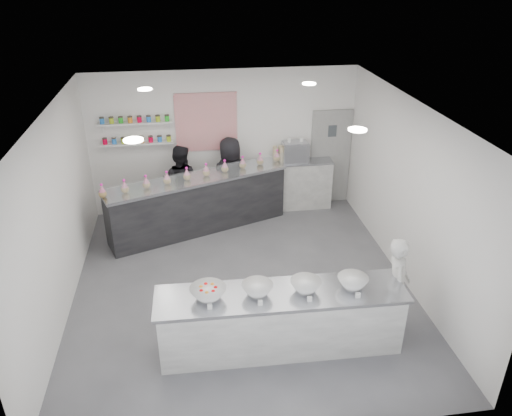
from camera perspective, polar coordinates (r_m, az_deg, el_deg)
The scene contains 26 objects.
floor at distance 8.50m, azimuth -1.60°, elevation -8.83°, with size 6.00×6.00×0.00m, color #515156.
ceiling at distance 7.18m, azimuth -1.90°, elevation 11.02°, with size 6.00×6.00×0.00m, color white.
back_wall at distance 10.48m, azimuth -3.67°, elevation 7.52°, with size 5.50×5.50×0.00m, color white.
left_wall at distance 7.94m, azimuth -21.86°, elevation -1.04°, with size 6.00×6.00×0.00m, color white.
right_wall at distance 8.45m, azimuth 17.13°, elevation 1.44°, with size 6.00×6.00×0.00m, color white.
back_door at distance 11.02m, azimuth 8.48°, elevation 5.76°, with size 0.88×0.04×2.10m, color gray.
pattern_panel at distance 10.30m, azimuth -5.70°, elevation 9.73°, with size 1.25×0.03×1.20m, color #D83744.
jar_shelf_lower at distance 10.37m, azimuth -13.39°, elevation 7.22°, with size 1.45×0.22×0.04m, color silver.
jar_shelf_upper at distance 10.25m, azimuth -13.64°, elevation 9.43°, with size 1.45×0.22×0.04m, color silver.
preserve_jars at distance 10.27m, azimuth -13.56°, elevation 8.65°, with size 1.45×0.10×0.56m, color #E50030, non-canonical shape.
downlight_0 at distance 6.22m, azimuth -13.85°, elevation 7.55°, with size 0.24×0.24×0.02m, color white.
downlight_1 at distance 6.56m, azimuth 11.53°, elevation 8.77°, with size 0.24×0.24×0.02m, color white.
downlight_2 at distance 8.72m, azimuth -12.58°, elevation 13.12°, with size 0.24×0.24×0.02m, color white.
downlight_3 at distance 8.96m, azimuth 6.08°, elevation 13.95°, with size 0.24×0.24×0.02m, color white.
prep_counter at distance 7.06m, azimuth 2.84°, elevation -12.69°, with size 3.40×0.77×0.93m, color #999895.
back_bar at distance 9.95m, azimuth -6.59°, elevation 0.44°, with size 3.64×0.67×1.13m, color black.
sneeze_guard at distance 9.38m, azimuth -6.06°, elevation 3.62°, with size 3.59×0.02×0.31m, color white.
espresso_ledge at distance 10.86m, azimuth 4.76°, elevation 2.73°, with size 1.45×0.46×1.08m, color #999895.
espresso_machine at distance 10.56m, azimuth 4.48°, elevation 6.39°, with size 0.54×0.37×0.41m, color #93969E.
cup_stacks at distance 10.50m, azimuth 2.52°, elevation 6.12°, with size 0.24×0.24×0.34m, color beige, non-canonical shape.
prep_bowls at distance 6.73m, azimuth 2.94°, elevation -9.09°, with size 2.37×0.52×0.17m, color white, non-canonical shape.
label_cards at distance 6.35m, azimuth 3.96°, elevation -12.22°, with size 2.01×0.04×0.07m, color white, non-canonical shape.
cookie_bags at distance 9.66m, azimuth -6.80°, elevation 4.14°, with size 3.74×0.14×0.26m, color pink, non-canonical shape.
woman_prep at distance 7.52m, azimuth 15.78°, elevation -8.40°, with size 0.54×0.36×1.49m, color silver.
staff_left at distance 10.34m, azimuth -8.58°, elevation 2.84°, with size 0.78×0.61×1.61m, color black.
staff_right at distance 10.35m, azimuth -2.91°, elevation 3.48°, with size 0.84×0.55×1.72m, color black.
Camera 1 is at (-0.76, -6.87, 4.95)m, focal length 35.00 mm.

